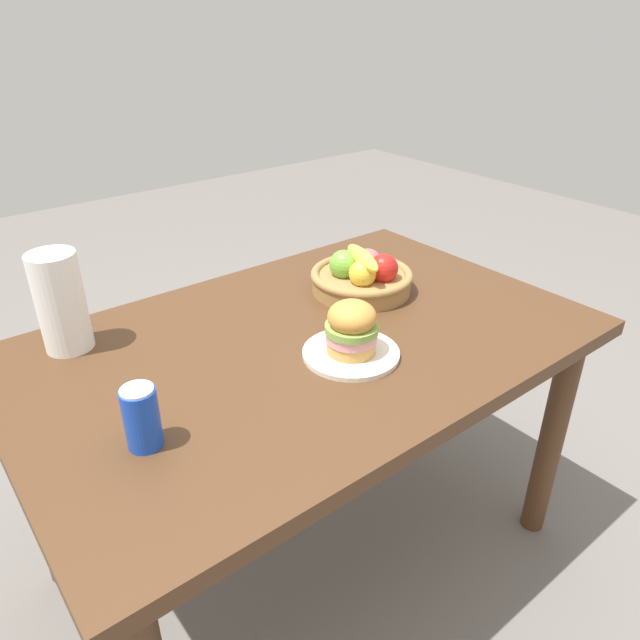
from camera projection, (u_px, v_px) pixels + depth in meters
name	position (u px, v px, depth m)	size (l,w,h in m)	color
ground_plane	(309.00, 547.00, 1.81)	(8.00, 8.00, 0.00)	slate
dining_table	(307.00, 371.00, 1.50)	(1.40, 0.90, 0.75)	#4C301C
plate	(351.00, 353.00, 1.37)	(0.23, 0.23, 0.01)	silver
sandwich	(352.00, 327.00, 1.34)	(0.12, 0.12, 0.13)	tan
soda_can	(142.00, 418.00, 1.06)	(0.07, 0.07, 0.13)	blue
fruit_basket	(362.00, 275.00, 1.65)	(0.29, 0.29, 0.14)	#9E7542
paper_towel_roll	(61.00, 302.00, 1.35)	(0.11, 0.11, 0.24)	white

